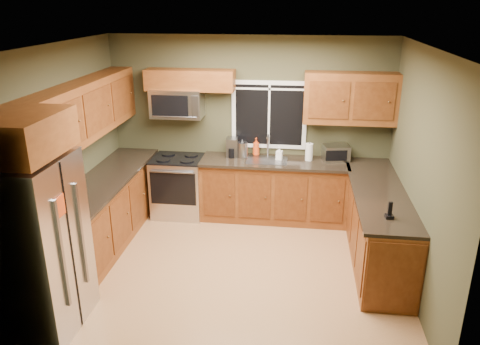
% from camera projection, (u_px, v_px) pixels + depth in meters
% --- Properties ---
extents(floor, '(4.20, 4.20, 0.00)m').
position_uv_depth(floor, '(232.00, 268.00, 5.88)').
color(floor, '#9D6F45').
rests_on(floor, ground).
extents(ceiling, '(4.20, 4.20, 0.00)m').
position_uv_depth(ceiling, '(231.00, 46.00, 4.94)').
color(ceiling, white).
rests_on(ceiling, back_wall).
extents(back_wall, '(4.20, 0.00, 4.20)m').
position_uv_depth(back_wall, '(249.00, 127.00, 7.08)').
color(back_wall, '#3C3B25').
rests_on(back_wall, ground).
extents(front_wall, '(4.20, 0.00, 4.20)m').
position_uv_depth(front_wall, '(199.00, 241.00, 3.73)').
color(front_wall, '#3C3B25').
rests_on(front_wall, ground).
extents(left_wall, '(0.00, 3.60, 3.60)m').
position_uv_depth(left_wall, '(61.00, 159.00, 5.66)').
color(left_wall, '#3C3B25').
rests_on(left_wall, ground).
extents(right_wall, '(0.00, 3.60, 3.60)m').
position_uv_depth(right_wall, '(420.00, 175.00, 5.15)').
color(right_wall, '#3C3B25').
rests_on(right_wall, ground).
extents(window, '(1.12, 0.03, 1.02)m').
position_uv_depth(window, '(269.00, 115.00, 6.96)').
color(window, white).
rests_on(window, back_wall).
extents(base_cabinets_left, '(0.60, 2.65, 0.90)m').
position_uv_depth(base_cabinets_left, '(107.00, 211.00, 6.38)').
color(base_cabinets_left, brown).
rests_on(base_cabinets_left, ground).
extents(countertop_left, '(0.65, 2.65, 0.04)m').
position_uv_depth(countertop_left, '(105.00, 179.00, 6.21)').
color(countertop_left, black).
rests_on(countertop_left, base_cabinets_left).
extents(base_cabinets_back, '(2.17, 0.60, 0.90)m').
position_uv_depth(base_cabinets_back, '(274.00, 191.00, 7.06)').
color(base_cabinets_back, brown).
rests_on(base_cabinets_back, ground).
extents(countertop_back, '(2.17, 0.65, 0.04)m').
position_uv_depth(countertop_back, '(274.00, 162.00, 6.88)').
color(countertop_back, black).
rests_on(countertop_back, base_cabinets_back).
extents(base_cabinets_peninsula, '(0.60, 2.52, 0.90)m').
position_uv_depth(base_cabinets_peninsula, '(377.00, 224.00, 6.00)').
color(base_cabinets_peninsula, brown).
rests_on(base_cabinets_peninsula, ground).
extents(countertop_peninsula, '(0.65, 2.50, 0.04)m').
position_uv_depth(countertop_peninsula, '(378.00, 190.00, 5.85)').
color(countertop_peninsula, black).
rests_on(countertop_peninsula, base_cabinets_peninsula).
extents(upper_cabinets_left, '(0.33, 2.65, 0.72)m').
position_uv_depth(upper_cabinets_left, '(86.00, 109.00, 5.91)').
color(upper_cabinets_left, brown).
rests_on(upper_cabinets_left, left_wall).
extents(upper_cabinets_back_left, '(1.30, 0.33, 0.30)m').
position_uv_depth(upper_cabinets_back_left, '(190.00, 80.00, 6.78)').
color(upper_cabinets_back_left, brown).
rests_on(upper_cabinets_back_left, back_wall).
extents(upper_cabinets_back_right, '(1.30, 0.33, 0.72)m').
position_uv_depth(upper_cabinets_back_right, '(350.00, 98.00, 6.57)').
color(upper_cabinets_back_right, brown).
rests_on(upper_cabinets_back_right, back_wall).
extents(upper_cabinet_over_fridge, '(0.72, 0.90, 0.38)m').
position_uv_depth(upper_cabinet_over_fridge, '(18.00, 135.00, 4.17)').
color(upper_cabinet_over_fridge, brown).
rests_on(upper_cabinet_over_fridge, left_wall).
extents(refrigerator, '(0.74, 0.90, 1.80)m').
position_uv_depth(refrigerator, '(37.00, 246.00, 4.56)').
color(refrigerator, '#B7B7BC').
rests_on(refrigerator, ground).
extents(range, '(0.76, 0.69, 0.94)m').
position_uv_depth(range, '(179.00, 186.00, 7.21)').
color(range, '#B7B7BC').
rests_on(range, ground).
extents(microwave, '(0.76, 0.41, 0.42)m').
position_uv_depth(microwave, '(177.00, 103.00, 6.90)').
color(microwave, '#B7B7BC').
rests_on(microwave, back_wall).
extents(sink, '(0.60, 0.42, 0.36)m').
position_uv_depth(sink, '(267.00, 159.00, 6.90)').
color(sink, slate).
rests_on(sink, countertop_back).
extents(toaster_oven, '(0.42, 0.35, 0.23)m').
position_uv_depth(toaster_oven, '(336.00, 153.00, 6.85)').
color(toaster_oven, '#B7B7BC').
rests_on(toaster_oven, countertop_back).
extents(coffee_maker, '(0.18, 0.24, 0.28)m').
position_uv_depth(coffee_maker, '(232.00, 148.00, 7.02)').
color(coffee_maker, slate).
rests_on(coffee_maker, countertop_back).
extents(kettle, '(0.21, 0.21, 0.29)m').
position_uv_depth(kettle, '(242.00, 149.00, 6.96)').
color(kettle, '#B7B7BC').
rests_on(kettle, countertop_back).
extents(paper_towel_roll, '(0.14, 0.14, 0.28)m').
position_uv_depth(paper_towel_roll, '(309.00, 152.00, 6.85)').
color(paper_towel_roll, white).
rests_on(paper_towel_roll, countertop_back).
extents(soap_bottle_a, '(0.12, 0.12, 0.27)m').
position_uv_depth(soap_bottle_a, '(256.00, 147.00, 7.07)').
color(soap_bottle_a, '#C63D12').
rests_on(soap_bottle_a, countertop_back).
extents(soap_bottle_b, '(0.10, 0.11, 0.20)m').
position_uv_depth(soap_bottle_b, '(279.00, 153.00, 6.88)').
color(soap_bottle_b, white).
rests_on(soap_bottle_b, countertop_back).
extents(soap_bottle_c, '(0.15, 0.15, 0.17)m').
position_uv_depth(soap_bottle_c, '(232.00, 149.00, 7.13)').
color(soap_bottle_c, white).
rests_on(soap_bottle_c, countertop_back).
extents(cordless_phone, '(0.10, 0.10, 0.19)m').
position_uv_depth(cordless_phone, '(389.00, 213.00, 5.04)').
color(cordless_phone, black).
rests_on(cordless_phone, countertop_peninsula).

